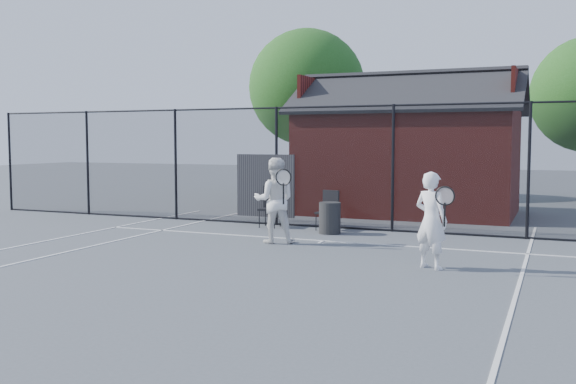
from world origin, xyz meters
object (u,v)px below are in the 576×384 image
at_px(player_front, 431,220).
at_px(chair_right, 327,211).
at_px(clubhouse, 409,159).
at_px(waste_bin, 330,218).
at_px(chair_left, 270,207).
at_px(player_back, 275,200).

relative_size(player_front, chair_right, 1.76).
distance_m(clubhouse, waste_bin, 5.11).
xyz_separation_m(clubhouse, chair_left, (-2.48, -4.46, -1.11)).
xyz_separation_m(chair_left, chair_right, (1.48, 0.06, -0.03)).
distance_m(clubhouse, player_front, 8.39).
height_order(clubhouse, player_front, clubhouse).
relative_size(clubhouse, player_back, 3.62).
xyz_separation_m(player_front, waste_bin, (-2.91, 3.17, -0.46)).
height_order(clubhouse, chair_left, clubhouse).
height_order(chair_left, waste_bin, chair_left).
relative_size(player_front, waste_bin, 2.25).
xyz_separation_m(chair_right, waste_bin, (0.25, -0.50, -0.10)).
height_order(player_back, waste_bin, player_back).
distance_m(chair_right, waste_bin, 0.57).
height_order(player_front, player_back, player_back).
distance_m(clubhouse, chair_left, 5.22).
bearing_deg(player_back, chair_left, 117.07).
height_order(chair_right, waste_bin, chair_right).
bearing_deg(chair_right, player_front, -36.49).
distance_m(player_front, player_back, 3.83).
height_order(player_front, chair_left, player_front).
bearing_deg(player_front, chair_right, 130.74).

